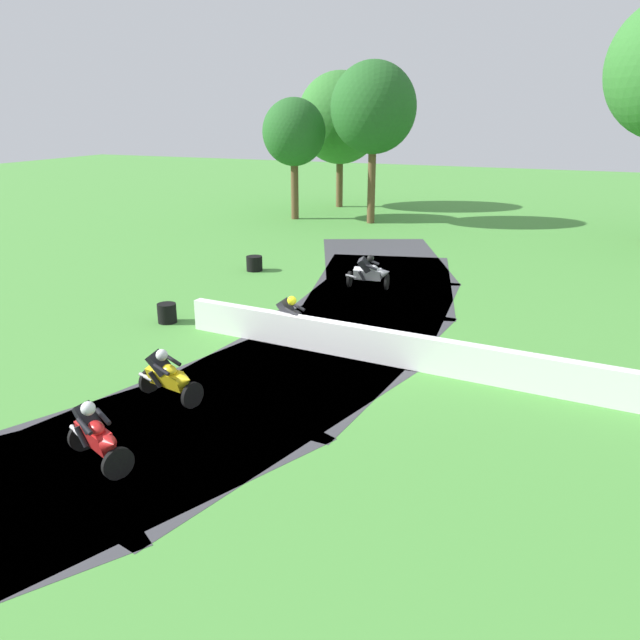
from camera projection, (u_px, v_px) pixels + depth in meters
name	position (u px, v px, depth m)	size (l,w,h in m)	color
ground_plane	(323.00, 351.00, 17.35)	(120.00, 120.00, 0.00)	#4C933D
track_asphalt	(281.00, 343.00, 17.93)	(11.14, 32.52, 0.01)	#3D3D42
safety_barrier	(538.00, 374.00, 14.73)	(0.30, 19.69, 0.90)	white
motorcycle_lead_red	(96.00, 435.00, 11.58)	(1.67, 1.23, 1.43)	black
motorcycle_chase_yellow	(168.00, 376.00, 14.17)	(1.70, 1.06, 1.43)	black
motorcycle_trailing_black	(292.00, 320.00, 17.87)	(1.71, 0.92, 1.43)	black
motorcycle_fourth_white	(369.00, 272.00, 23.12)	(1.68, 0.94, 1.42)	black
tire_stack_mid_a	(167.00, 313.00, 19.61)	(0.58, 0.58, 0.60)	black
tire_stack_mid_b	(254.00, 263.00, 25.89)	(0.65, 0.65, 0.60)	black
tree_far_right	(294.00, 133.00, 36.65)	(3.65, 3.65, 6.93)	brown
tree_mid_rise	(373.00, 108.00, 34.85)	(4.72, 4.72, 8.82)	brown
tree_distant	(340.00, 118.00, 41.10)	(5.53, 5.53, 8.62)	brown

